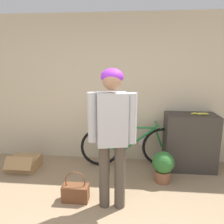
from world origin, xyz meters
name	(u,v)px	position (x,y,z in m)	size (l,w,h in m)	color
wall_back	(112,90)	(0.00, 2.58, 1.30)	(8.00, 0.07, 2.60)	beige
side_shelf	(190,142)	(1.34, 2.29, 0.47)	(0.83, 0.48, 0.95)	#38332D
person	(112,126)	(0.13, 1.14, 1.05)	(0.57, 0.30, 1.72)	#4C4238
bicycle	(131,146)	(0.36, 2.29, 0.36)	(1.75, 0.46, 0.76)	black
banana	(199,114)	(1.45, 2.27, 0.97)	(0.30, 0.08, 0.04)	#EAD64C
handbag	(76,192)	(-0.35, 1.20, 0.12)	(0.34, 0.17, 0.41)	brown
cardboard_box	(24,163)	(-1.45, 1.99, 0.10)	(0.48, 0.47, 0.28)	#A87F51
potted_plant	(163,165)	(0.85, 1.79, 0.27)	(0.33, 0.33, 0.48)	brown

